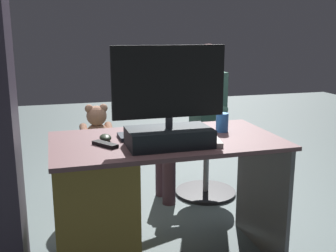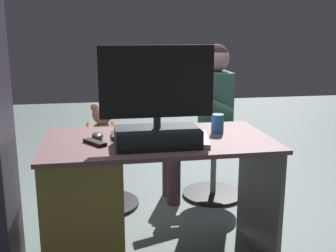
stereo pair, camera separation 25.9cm
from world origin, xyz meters
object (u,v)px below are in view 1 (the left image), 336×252
(monitor, at_px, (169,117))
(keyboard, at_px, (157,134))
(computer_mouse, at_px, (105,138))
(tv_remote, at_px, (105,144))
(desk, at_px, (110,205))
(visitor_chair, at_px, (206,162))
(person, at_px, (198,109))
(teddy_bear, at_px, (97,129))
(cup, at_px, (222,122))
(office_chair_teddy, at_px, (99,174))

(monitor, distance_m, keyboard, 0.24)
(computer_mouse, xyz_separation_m, tv_remote, (0.01, 0.09, -0.01))
(monitor, xyz_separation_m, keyboard, (0.01, -0.20, -0.14))
(desk, bearing_deg, tv_remote, 70.45)
(desk, height_order, visitor_chair, desk)
(person, bearing_deg, computer_mouse, 45.13)
(desk, distance_m, teddy_bear, 0.86)
(monitor, bearing_deg, desk, -25.46)
(tv_remote, height_order, teddy_bear, teddy_bear)
(keyboard, xyz_separation_m, tv_remote, (0.30, 0.12, -0.00))
(tv_remote, bearing_deg, desk, -143.70)
(keyboard, height_order, cup, cup)
(teddy_bear, distance_m, person, 0.78)
(desk, xyz_separation_m, computer_mouse, (0.00, -0.04, 0.35))
(keyboard, distance_m, office_chair_teddy, 0.92)
(computer_mouse, relative_size, cup, 0.91)
(monitor, xyz_separation_m, computer_mouse, (0.29, -0.18, -0.13))
(cup, xyz_separation_m, person, (-0.15, -0.79, -0.07))
(tv_remote, relative_size, office_chair_teddy, 0.30)
(teddy_bear, bearing_deg, person, -177.99)
(desk, relative_size, cup, 11.35)
(tv_remote, height_order, office_chair_teddy, tv_remote)
(monitor, xyz_separation_m, visitor_chair, (-0.59, -0.99, -0.60))
(desk, relative_size, keyboard, 2.86)
(visitor_chair, bearing_deg, teddy_bear, 2.09)
(monitor, relative_size, office_chair_teddy, 1.12)
(desk, xyz_separation_m, monitor, (-0.29, 0.14, 0.49))
(visitor_chair, bearing_deg, person, 2.88)
(desk, height_order, keyboard, keyboard)
(monitor, distance_m, person, 1.13)
(teddy_bear, relative_size, person, 0.28)
(tv_remote, bearing_deg, office_chair_teddy, -127.68)
(office_chair_teddy, relative_size, teddy_bear, 1.51)
(keyboard, bearing_deg, cup, -179.72)
(person, bearing_deg, monitor, 62.36)
(person, bearing_deg, teddy_bear, 2.01)
(cup, xyz_separation_m, teddy_bear, (0.62, -0.76, -0.18))
(computer_mouse, relative_size, office_chair_teddy, 0.19)
(keyboard, xyz_separation_m, cup, (-0.38, -0.00, 0.04))
(cup, distance_m, teddy_bear, 1.00)
(keyboard, relative_size, person, 0.36)
(cup, relative_size, visitor_chair, 0.22)
(keyboard, distance_m, person, 0.95)
(cup, bearing_deg, tv_remote, 9.88)
(office_chair_teddy, bearing_deg, person, -177.12)
(tv_remote, xyz_separation_m, visitor_chair, (-0.90, -0.91, -0.46))
(keyboard, bearing_deg, person, -123.62)
(computer_mouse, bearing_deg, keyboard, -175.52)
(office_chair_teddy, bearing_deg, teddy_bear, -90.00)
(desk, xyz_separation_m, teddy_bear, (-0.03, -0.83, 0.21))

